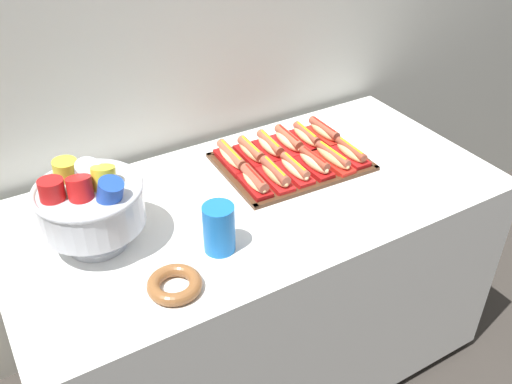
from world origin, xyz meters
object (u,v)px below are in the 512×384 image
hot_dog_6 (231,157)px  hot_dog_8 (270,146)px  serving_tray (291,162)px  punch_bowl (89,203)px  hot_dog_11 (324,132)px  hot_dog_5 (351,153)px  hot_dog_4 (333,158)px  donut (175,285)px  hot_dog_2 (295,169)px  hot_dog_1 (275,174)px  cup_stack (219,228)px  hot_dog_0 (254,181)px  hot_dog_3 (314,163)px  buffet_table (256,283)px  hot_dog_10 (306,137)px  hot_dog_7 (251,152)px  hot_dog_9 (288,141)px

hot_dog_6 → hot_dog_8: (0.15, -0.01, 0.00)m
serving_tray → punch_bowl: 0.72m
hot_dog_11 → punch_bowl: (-0.90, -0.15, 0.10)m
serving_tray → punch_bowl: (-0.70, -0.07, 0.13)m
hot_dog_5 → hot_dog_4: bearing=177.7°
hot_dog_11 → donut: 0.89m
hot_dog_2 → donut: (-0.55, -0.28, -0.02)m
hot_dog_6 → punch_bowl: 0.56m
hot_dog_6 → punch_bowl: size_ratio=0.62×
hot_dog_1 → cup_stack: bearing=-147.3°
serving_tray → hot_dog_0: (-0.19, -0.07, 0.03)m
hot_dog_5 → cup_stack: 0.63m
hot_dog_8 → donut: size_ratio=1.15×
hot_dog_8 → hot_dog_11: hot_dog_8 is taller
hot_dog_6 → donut: (-0.41, -0.45, -0.02)m
cup_stack → hot_dog_3: bearing=22.7°
buffet_table → hot_dog_5: hot_dog_5 is taller
hot_dog_0 → punch_bowl: 0.52m
hot_dog_10 → punch_bowl: size_ratio=0.58×
hot_dog_5 → hot_dog_11: size_ratio=0.96×
hot_dog_6 → hot_dog_10: (0.30, -0.01, -0.00)m
hot_dog_8 → hot_dog_11: 0.23m
hot_dog_7 → punch_bowl: size_ratio=0.57×
hot_dog_3 → hot_dog_9: (0.01, 0.16, 0.00)m
hot_dog_11 → cup_stack: (-0.61, -0.35, 0.04)m
hot_dog_4 → punch_bowl: size_ratio=0.62×
hot_dog_3 → hot_dog_8: hot_dog_3 is taller
hot_dog_2 → hot_dog_9: bearing=63.3°
hot_dog_8 → buffet_table: bearing=-131.4°
hot_dog_1 → hot_dog_11: 0.34m
hot_dog_4 → hot_dog_6: 0.34m
serving_tray → hot_dog_10: (0.12, 0.08, 0.03)m
hot_dog_6 → hot_dog_7: size_ratio=1.10×
hot_dog_6 → punch_bowl: (-0.52, -0.16, 0.10)m
hot_dog_3 → hot_dog_6: hot_dog_3 is taller
hot_dog_0 → hot_dog_1: size_ratio=0.92×
hot_dog_11 → hot_dog_2: bearing=-146.0°
buffet_table → hot_dog_2: bearing=8.7°
hot_dog_11 → hot_dog_5: bearing=-92.3°
hot_dog_5 → donut: bearing=-161.0°
hot_dog_3 → hot_dog_10: bearing=63.3°
hot_dog_5 → hot_dog_6: size_ratio=0.85×
hot_dog_4 → hot_dog_1: bearing=177.7°
hot_dog_5 → hot_dog_6: 0.41m
hot_dog_1 → hot_dog_7: hot_dog_1 is taller
hot_dog_0 → hot_dog_3: size_ratio=0.99×
serving_tray → cup_stack: bearing=-146.9°
buffet_table → serving_tray: bearing=27.6°
hot_dog_6 → hot_dog_9: size_ratio=1.08×
hot_dog_4 → hot_dog_11: size_ratio=1.13×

